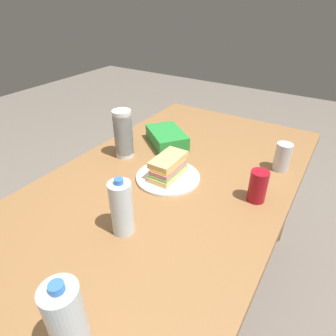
{
  "coord_description": "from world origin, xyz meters",
  "views": [
    {
      "loc": [
        -0.83,
        -0.52,
        1.42
      ],
      "look_at": [
        0.01,
        0.01,
        0.8
      ],
      "focal_mm": 30.97,
      "sensor_mm": 36.0,
      "label": 1
    }
  ],
  "objects": [
    {
      "name": "soda_can_red",
      "position": [
        0.06,
        -0.34,
        0.82
      ],
      "size": [
        0.07,
        0.07,
        0.12
      ],
      "primitive_type": "cylinder",
      "color": "maroon",
      "rests_on": "dining_table"
    },
    {
      "name": "chip_bag",
      "position": [
        0.27,
        0.18,
        0.79
      ],
      "size": [
        0.26,
        0.27,
        0.07
      ],
      "primitive_type": "cube",
      "rotation": [
        0.0,
        0.0,
        4.06
      ],
      "color": "#268C38",
      "rests_on": "dining_table"
    },
    {
      "name": "sandwich",
      "position": [
        0.01,
        0.01,
        0.81
      ],
      "size": [
        0.18,
        0.1,
        0.08
      ],
      "color": "#DBB26B",
      "rests_on": "paper_plate"
    },
    {
      "name": "soda_can_silver",
      "position": [
        0.33,
        -0.36,
        0.82
      ],
      "size": [
        0.07,
        0.07,
        0.12
      ],
      "primitive_type": "cylinder",
      "color": "silver",
      "rests_on": "dining_table"
    },
    {
      "name": "plastic_cup_stack",
      "position": [
        0.07,
        0.28,
        0.86
      ],
      "size": [
        0.08,
        0.08,
        0.22
      ],
      "color": "silver",
      "rests_on": "dining_table"
    },
    {
      "name": "water_bottle_tall",
      "position": [
        -0.32,
        -0.03,
        0.85
      ],
      "size": [
        0.07,
        0.07,
        0.2
      ],
      "color": "silver",
      "rests_on": "dining_table"
    },
    {
      "name": "ground_plane",
      "position": [
        0.0,
        0.0,
        0.0
      ],
      "size": [
        8.0,
        8.0,
        0.0
      ],
      "primitive_type": "plane",
      "color": "#70665B"
    },
    {
      "name": "paper_plate",
      "position": [
        0.01,
        0.01,
        0.76
      ],
      "size": [
        0.26,
        0.26,
        0.01
      ],
      "primitive_type": "cylinder",
      "color": "white",
      "rests_on": "dining_table"
    },
    {
      "name": "dining_table",
      "position": [
        0.0,
        0.0,
        0.66
      ],
      "size": [
        1.63,
        0.92,
        0.75
      ],
      "color": "olive",
      "rests_on": "ground_plane"
    },
    {
      "name": "water_bottle_spare",
      "position": [
        -0.67,
        -0.19,
        0.87
      ],
      "size": [
        0.07,
        0.07,
        0.24
      ],
      "color": "silver",
      "rests_on": "dining_table"
    }
  ]
}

